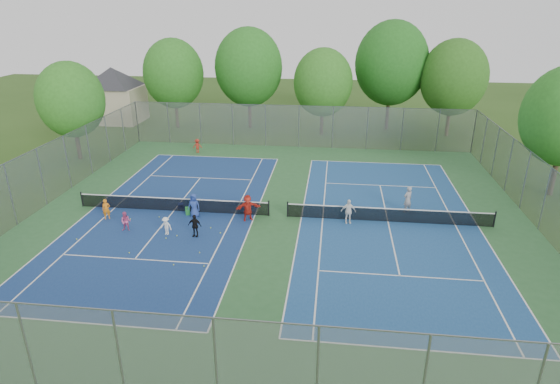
# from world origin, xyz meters

# --- Properties ---
(ground) EXTENTS (120.00, 120.00, 0.00)m
(ground) POSITION_xyz_m (0.00, 0.00, 0.00)
(ground) COLOR #2A4A17
(ground) RESTS_ON ground
(court_pad) EXTENTS (32.00, 32.00, 0.01)m
(court_pad) POSITION_xyz_m (0.00, 0.00, 0.01)
(court_pad) COLOR #2C5D30
(court_pad) RESTS_ON ground
(court_left) EXTENTS (10.97, 23.77, 0.01)m
(court_left) POSITION_xyz_m (-7.00, 0.00, 0.02)
(court_left) COLOR navy
(court_left) RESTS_ON court_pad
(court_right) EXTENTS (10.97, 23.77, 0.01)m
(court_right) POSITION_xyz_m (7.00, 0.00, 0.02)
(court_right) COLOR navy
(court_right) RESTS_ON court_pad
(net_left) EXTENTS (12.87, 0.10, 0.91)m
(net_left) POSITION_xyz_m (-7.00, 0.00, 0.46)
(net_left) COLOR black
(net_left) RESTS_ON ground
(net_right) EXTENTS (12.87, 0.10, 0.91)m
(net_right) POSITION_xyz_m (7.00, 0.00, 0.46)
(net_right) COLOR black
(net_right) RESTS_ON ground
(fence_north) EXTENTS (32.00, 0.10, 4.00)m
(fence_north) POSITION_xyz_m (0.00, 16.00, 2.00)
(fence_north) COLOR gray
(fence_north) RESTS_ON ground
(fence_south) EXTENTS (32.00, 0.10, 4.00)m
(fence_south) POSITION_xyz_m (0.00, -16.00, 2.00)
(fence_south) COLOR gray
(fence_south) RESTS_ON ground
(fence_west) EXTENTS (0.10, 32.00, 4.00)m
(fence_west) POSITION_xyz_m (-16.00, 0.00, 2.00)
(fence_west) COLOR gray
(fence_west) RESTS_ON ground
(fence_east) EXTENTS (0.10, 32.00, 4.00)m
(fence_east) POSITION_xyz_m (16.00, 0.00, 2.00)
(fence_east) COLOR gray
(fence_east) RESTS_ON ground
(house) EXTENTS (11.03, 11.03, 7.30)m
(house) POSITION_xyz_m (-22.00, 24.00, 4.21)
(house) COLOR #B7A88C
(house) RESTS_ON ground
(tree_nw) EXTENTS (6.40, 6.40, 9.58)m
(tree_nw) POSITION_xyz_m (-14.00, 22.00, 5.89)
(tree_nw) COLOR #443326
(tree_nw) RESTS_ON ground
(tree_nl) EXTENTS (7.20, 7.20, 10.69)m
(tree_nl) POSITION_xyz_m (-6.00, 23.00, 6.54)
(tree_nl) COLOR #443326
(tree_nl) RESTS_ON ground
(tree_nc) EXTENTS (6.00, 6.00, 8.85)m
(tree_nc) POSITION_xyz_m (2.00, 21.00, 5.39)
(tree_nc) COLOR #443326
(tree_nc) RESTS_ON ground
(tree_nr) EXTENTS (7.60, 7.60, 11.42)m
(tree_nr) POSITION_xyz_m (9.00, 24.00, 7.04)
(tree_nr) COLOR #443326
(tree_nr) RESTS_ON ground
(tree_ne) EXTENTS (6.60, 6.60, 9.77)m
(tree_ne) POSITION_xyz_m (15.00, 22.00, 5.97)
(tree_ne) COLOR #443326
(tree_ne) RESTS_ON ground
(tree_side_w) EXTENTS (5.60, 5.60, 8.47)m
(tree_side_w) POSITION_xyz_m (-19.00, 10.00, 5.24)
(tree_side_w) COLOR #443326
(tree_side_w) RESTS_ON ground
(ball_crate) EXTENTS (0.42, 0.42, 0.30)m
(ball_crate) POSITION_xyz_m (-6.70, 0.59, 0.15)
(ball_crate) COLOR #1833B5
(ball_crate) RESTS_ON ground
(ball_hopper) EXTENTS (0.34, 0.34, 0.53)m
(ball_hopper) POSITION_xyz_m (-5.90, -0.47, 0.26)
(ball_hopper) COLOR #268C33
(ball_hopper) RESTS_ON ground
(student_a) EXTENTS (0.58, 0.51, 1.35)m
(student_a) POSITION_xyz_m (-10.81, -1.68, 0.67)
(student_a) COLOR orange
(student_a) RESTS_ON ground
(student_b) EXTENTS (0.64, 0.52, 1.23)m
(student_b) POSITION_xyz_m (-8.87, -3.15, 0.62)
(student_b) COLOR #CD4F85
(student_b) RESTS_ON ground
(student_c) EXTENTS (0.81, 0.58, 1.14)m
(student_c) POSITION_xyz_m (-6.29, -3.36, 0.57)
(student_c) COLOR white
(student_c) RESTS_ON ground
(student_d) EXTENTS (0.86, 0.43, 1.41)m
(student_d) POSITION_xyz_m (-4.52, -3.39, 0.70)
(student_d) COLOR black
(student_d) RESTS_ON ground
(student_e) EXTENTS (0.84, 0.60, 1.61)m
(student_e) POSITION_xyz_m (-5.35, -0.74, 0.80)
(student_e) COLOR #27408F
(student_e) RESTS_ON ground
(student_f) EXTENTS (1.67, 1.13, 1.73)m
(student_f) POSITION_xyz_m (-1.83, -0.80, 0.86)
(student_f) COLOR red
(student_f) RESTS_ON ground
(child_far_baseline) EXTENTS (0.89, 0.58, 1.30)m
(child_far_baseline) POSITION_xyz_m (-9.11, 13.02, 0.65)
(child_far_baseline) COLOR #A52517
(child_far_baseline) RESTS_ON ground
(instructor) EXTENTS (0.79, 0.74, 1.81)m
(instructor) POSITION_xyz_m (8.35, 1.68, 0.91)
(instructor) COLOR #969698
(instructor) RESTS_ON ground
(teen_court_b) EXTENTS (0.98, 0.53, 1.59)m
(teen_court_b) POSITION_xyz_m (4.46, -0.46, 0.80)
(teen_court_b) COLOR white
(teen_court_b) RESTS_ON ground
(tennis_ball_0) EXTENTS (0.07, 0.07, 0.07)m
(tennis_ball_0) POSITION_xyz_m (-7.59, -1.14, 0.03)
(tennis_ball_0) COLOR #ABC72E
(tennis_ball_0) RESTS_ON ground
(tennis_ball_1) EXTENTS (0.07, 0.07, 0.07)m
(tennis_ball_1) POSITION_xyz_m (-7.56, -5.82, 0.03)
(tennis_ball_1) COLOR #EBF338
(tennis_ball_1) RESTS_ON ground
(tennis_ball_2) EXTENTS (0.07, 0.07, 0.07)m
(tennis_ball_2) POSITION_xyz_m (-3.14, -2.87, 0.03)
(tennis_ball_2) COLOR #BCE134
(tennis_ball_2) RESTS_ON ground
(tennis_ball_3) EXTENTS (0.07, 0.07, 0.07)m
(tennis_ball_3) POSITION_xyz_m (-3.09, -6.71, 0.03)
(tennis_ball_3) COLOR #C3D331
(tennis_ball_3) RESTS_ON ground
(tennis_ball_4) EXTENTS (0.07, 0.07, 0.07)m
(tennis_ball_4) POSITION_xyz_m (-9.32, -1.63, 0.03)
(tennis_ball_4) COLOR #BAE335
(tennis_ball_4) RESTS_ON ground
(tennis_ball_5) EXTENTS (0.07, 0.07, 0.07)m
(tennis_ball_5) POSITION_xyz_m (-3.71, -5.35, 0.03)
(tennis_ball_5) COLOR gold
(tennis_ball_5) RESTS_ON ground
(tennis_ball_6) EXTENTS (0.07, 0.07, 0.07)m
(tennis_ball_6) POSITION_xyz_m (-9.15, -2.35, 0.03)
(tennis_ball_6) COLOR #DAEB36
(tennis_ball_6) RESTS_ON ground
(tennis_ball_7) EXTENTS (0.07, 0.07, 0.07)m
(tennis_ball_7) POSITION_xyz_m (-3.89, -2.27, 0.03)
(tennis_ball_7) COLOR #CCF438
(tennis_ball_7) RESTS_ON ground
(tennis_ball_8) EXTENTS (0.07, 0.07, 0.07)m
(tennis_ball_8) POSITION_xyz_m (-11.28, -4.64, 0.03)
(tennis_ball_8) COLOR #C6E635
(tennis_ball_8) RESTS_ON ground
(tennis_ball_9) EXTENTS (0.07, 0.07, 0.07)m
(tennis_ball_9) POSITION_xyz_m (-5.61, -3.52, 0.03)
(tennis_ball_9) COLOR #E0F138
(tennis_ball_9) RESTS_ON ground
(tennis_ball_10) EXTENTS (0.07, 0.07, 0.07)m
(tennis_ball_10) POSITION_xyz_m (-6.14, -3.91, 0.03)
(tennis_ball_10) COLOR #C5E735
(tennis_ball_10) RESTS_ON ground
(tennis_ball_11) EXTENTS (0.07, 0.07, 0.07)m
(tennis_ball_11) POSITION_xyz_m (-4.71, -6.78, 0.03)
(tennis_ball_11) COLOR #CADC33
(tennis_ball_11) RESTS_ON ground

